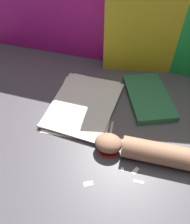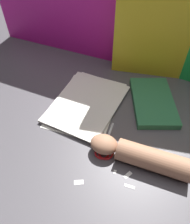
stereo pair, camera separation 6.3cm
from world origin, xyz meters
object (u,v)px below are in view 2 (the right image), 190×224
object	(u,v)px
paper_stack	(86,103)
scissors	(105,146)
hand_forearm	(141,156)
book_closed	(153,101)

from	to	relation	value
paper_stack	scissors	world-z (taller)	paper_stack
hand_forearm	paper_stack	bearing A→B (deg)	146.70
hand_forearm	scissors	bearing A→B (deg)	175.41
book_closed	hand_forearm	size ratio (longest dim) A/B	0.97
book_closed	scissors	xyz separation A→B (m)	(-0.10, -0.27, -0.01)
scissors	hand_forearm	bearing A→B (deg)	-4.59
book_closed	scissors	bearing A→B (deg)	-110.95
scissors	hand_forearm	distance (m)	0.13
paper_stack	hand_forearm	size ratio (longest dim) A/B	1.09
paper_stack	book_closed	bearing A→B (deg)	23.01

